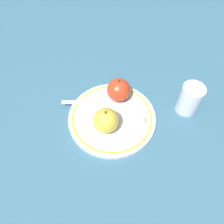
# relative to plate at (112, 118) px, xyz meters

# --- Properties ---
(ground_plane) EXTENTS (2.00, 2.00, 0.00)m
(ground_plane) POSITION_rel_plate_xyz_m (0.01, 0.02, -0.01)
(ground_plane) COLOR #2F566D
(plate) EXTENTS (0.25, 0.25, 0.02)m
(plate) POSITION_rel_plate_xyz_m (0.00, 0.00, 0.00)
(plate) COLOR silver
(plate) RESTS_ON ground_plane
(apple_red_whole) EXTENTS (0.07, 0.07, 0.08)m
(apple_red_whole) POSITION_rel_plate_xyz_m (0.07, 0.02, 0.04)
(apple_red_whole) COLOR red
(apple_red_whole) RESTS_ON plate
(apple_second_whole) EXTENTS (0.07, 0.07, 0.08)m
(apple_second_whole) POSITION_rel_plate_xyz_m (-0.04, -0.00, 0.04)
(apple_second_whole) COLOR gold
(apple_second_whole) RESTS_ON plate
(apple_slice_front) EXTENTS (0.05, 0.07, 0.02)m
(apple_slice_front) POSITION_rel_plate_xyz_m (0.03, -0.06, 0.02)
(apple_slice_front) COLOR #E8ECC7
(apple_slice_front) RESTS_ON plate
(fork) EXTENTS (0.11, 0.17, 0.00)m
(fork) POSITION_rel_plate_xyz_m (0.01, 0.08, 0.01)
(fork) COLOR silver
(fork) RESTS_ON plate
(drinking_glass) EXTENTS (0.06, 0.06, 0.09)m
(drinking_glass) POSITION_rel_plate_xyz_m (0.14, -0.17, 0.04)
(drinking_glass) COLOR silver
(drinking_glass) RESTS_ON ground_plane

